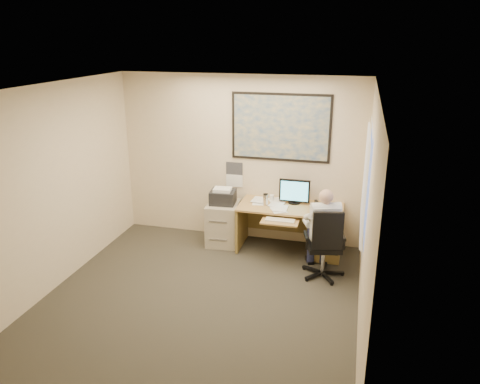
% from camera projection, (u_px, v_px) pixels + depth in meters
% --- Properties ---
extents(room_shell, '(4.00, 4.50, 2.70)m').
position_uv_depth(room_shell, '(193.00, 206.00, 5.53)').
color(room_shell, '#312E26').
rests_on(room_shell, ground).
extents(desk, '(1.60, 0.97, 1.13)m').
position_uv_depth(desk, '(312.00, 226.00, 7.27)').
color(desk, tan).
rests_on(desk, ground).
extents(world_map, '(1.56, 0.03, 1.06)m').
position_uv_depth(world_map, '(281.00, 128.00, 7.24)').
color(world_map, '#1E4C93').
rests_on(world_map, room_shell).
extents(wall_calendar, '(0.28, 0.01, 0.42)m').
position_uv_depth(wall_calendar, '(234.00, 175.00, 7.69)').
color(wall_calendar, white).
rests_on(wall_calendar, room_shell).
extents(window_blinds, '(0.06, 1.40, 1.30)m').
position_uv_depth(window_blinds, '(366.00, 182.00, 5.73)').
color(window_blinds, beige).
rests_on(window_blinds, room_shell).
extents(filing_cabinet, '(0.54, 0.63, 0.95)m').
position_uv_depth(filing_cabinet, '(223.00, 219.00, 7.61)').
color(filing_cabinet, '#B2A68F').
rests_on(filing_cabinet, ground).
extents(office_chair, '(0.75, 0.75, 1.05)m').
position_uv_depth(office_chair, '(322.00, 257.00, 6.55)').
color(office_chair, black).
rests_on(office_chair, ground).
extents(person, '(0.73, 0.87, 1.28)m').
position_uv_depth(person, '(325.00, 233.00, 6.52)').
color(person, silver).
rests_on(person, office_chair).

